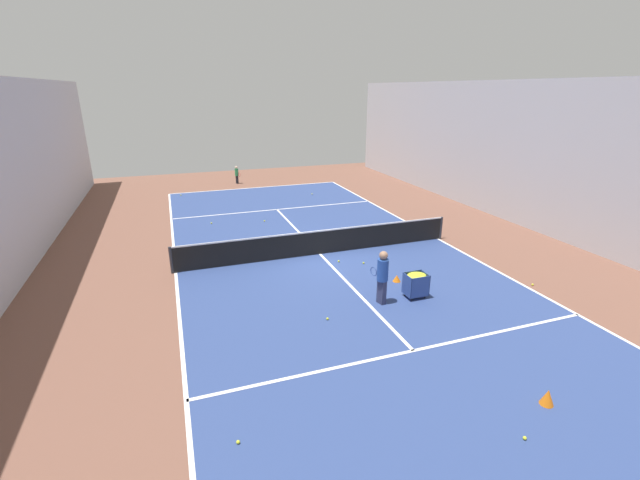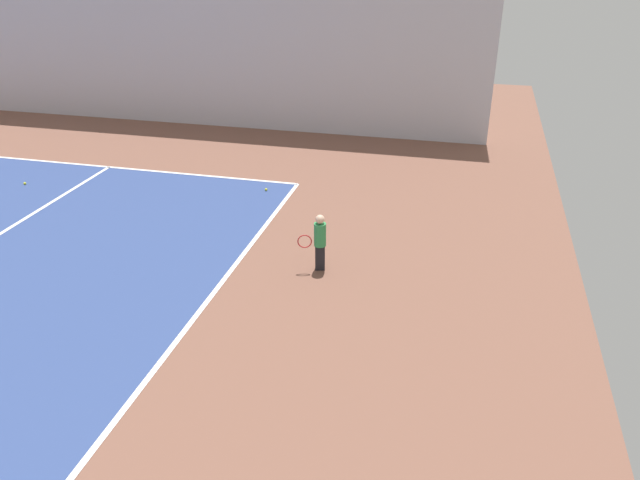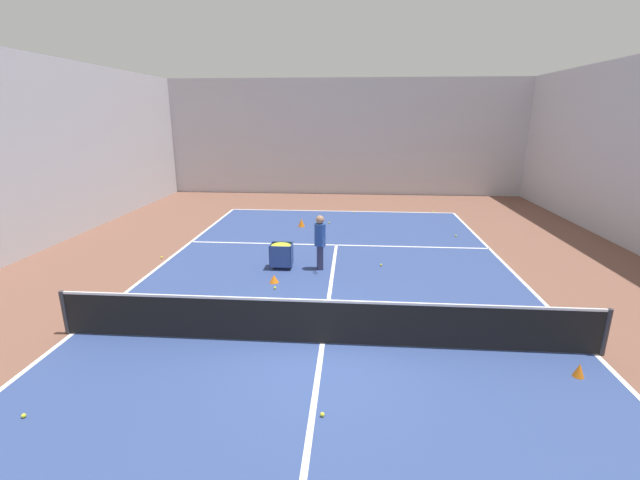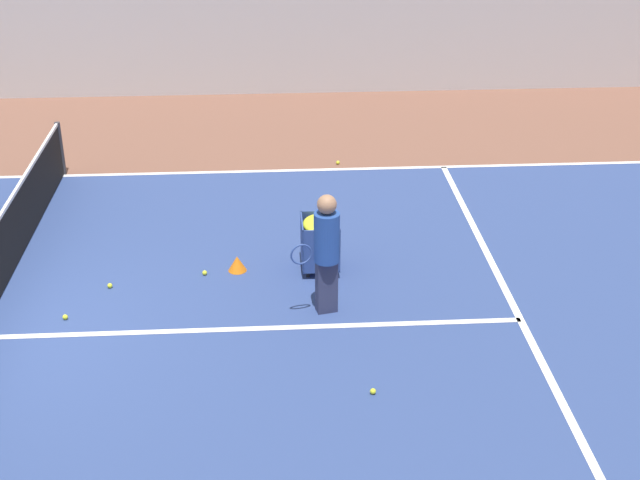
{
  "view_description": "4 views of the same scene",
  "coord_description": "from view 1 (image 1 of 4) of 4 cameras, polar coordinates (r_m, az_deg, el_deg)",
  "views": [
    {
      "loc": [
        5.06,
        14.37,
        5.98
      ],
      "look_at": [
        0.0,
        0.0,
        0.57
      ],
      "focal_mm": 24.0,
      "sensor_mm": 36.0,
      "label": 1
    },
    {
      "loc": [
        -9.54,
        -16.62,
        5.98
      ],
      "look_at": [
        0.92,
        -14.03,
        0.64
      ],
      "focal_mm": 35.0,
      "sensor_mm": 36.0,
      "label": 2
    },
    {
      "loc": [
        0.55,
        -7.65,
        4.42
      ],
      "look_at": [
        -0.39,
        4.33,
        0.9
      ],
      "focal_mm": 24.0,
      "sensor_mm": 36.0,
      "label": 3
    },
    {
      "loc": [
        9.54,
        3.62,
        5.98
      ],
      "look_at": [
        -1.54,
        4.32,
        0.46
      ],
      "focal_mm": 50.0,
      "sensor_mm": 36.0,
      "label": 4
    }
  ],
  "objects": [
    {
      "name": "tennis_ball_1",
      "position": [
        15.63,
        2.5,
        -2.84
      ],
      "size": [
        0.07,
        0.07,
        0.07
      ],
      "primitive_type": "sphere",
      "color": "yellow",
      "rests_on": "ground"
    },
    {
      "name": "training_cone_2",
      "position": [
        10.15,
        28.07,
        -17.99
      ],
      "size": [
        0.27,
        0.27,
        0.34
      ],
      "primitive_type": "cone",
      "color": "orange",
      "rests_on": "ground"
    },
    {
      "name": "tennis_ball_8",
      "position": [
        14.63,
        8.95,
        -4.69
      ],
      "size": [
        0.07,
        0.07,
        0.07
      ],
      "primitive_type": "sphere",
      "color": "yellow",
      "rests_on": "ground"
    },
    {
      "name": "ground_plane",
      "position": [
        16.37,
        0.0,
        -1.9
      ],
      "size": [
        38.03,
        38.03,
        0.0
      ],
      "primitive_type": "plane",
      "color": "brown"
    },
    {
      "name": "hall_enclosure_left",
      "position": [
        21.02,
        27.15,
        9.8
      ],
      "size": [
        0.15,
        34.33,
        6.38
      ],
      "color": "silver",
      "rests_on": "ground"
    },
    {
      "name": "tennis_ball_4",
      "position": [
        11.89,
        1.0,
        -10.45
      ],
      "size": [
        0.07,
        0.07,
        0.07
      ],
      "primitive_type": "sphere",
      "color": "yellow",
      "rests_on": "ground"
    },
    {
      "name": "player_near_baseline",
      "position": [
        29.18,
        -11.03,
        8.69
      ],
      "size": [
        0.32,
        0.56,
        1.17
      ],
      "rotation": [
        0.0,
        0.0,
        1.84
      ],
      "color": "black",
      "rests_on": "ground"
    },
    {
      "name": "tennis_ball_3",
      "position": [
        8.55,
        -10.87,
        -24.94
      ],
      "size": [
        0.07,
        0.07,
        0.07
      ],
      "primitive_type": "sphere",
      "color": "yellow",
      "rests_on": "ground"
    },
    {
      "name": "tennis_ball_2",
      "position": [
        15.54,
        5.83,
        -3.05
      ],
      "size": [
        0.07,
        0.07,
        0.07
      ],
      "primitive_type": "sphere",
      "color": "yellow",
      "rests_on": "ground"
    },
    {
      "name": "line_sideline_right",
      "position": [
        15.56,
        -18.68,
        -4.14
      ],
      "size": [
        0.1,
        24.69,
        0.0
      ],
      "primitive_type": "cube",
      "color": "white",
      "rests_on": "ground"
    },
    {
      "name": "line_baseline_near",
      "position": [
        27.84,
        -8.54,
        6.92
      ],
      "size": [
        10.54,
        0.1,
        0.0
      ],
      "primitive_type": "cube",
      "color": "white",
      "rests_on": "ground"
    },
    {
      "name": "tennis_ball_14",
      "position": [
        20.54,
        -7.42,
        2.55
      ],
      "size": [
        0.07,
        0.07,
        0.07
      ],
      "primitive_type": "sphere",
      "color": "yellow",
      "rests_on": "ground"
    },
    {
      "name": "training_cone_1",
      "position": [
        16.24,
        -16.34,
        -2.4
      ],
      "size": [
        0.19,
        0.19,
        0.26
      ],
      "primitive_type": "cone",
      "color": "orange",
      "rests_on": "ground"
    },
    {
      "name": "tennis_ball_9",
      "position": [
        18.24,
        -2.72,
        0.49
      ],
      "size": [
        0.07,
        0.07,
        0.07
      ],
      "primitive_type": "sphere",
      "color": "yellow",
      "rests_on": "ground"
    },
    {
      "name": "tennis_ball_13",
      "position": [
        20.26,
        9.31,
        2.21
      ],
      "size": [
        0.07,
        0.07,
        0.07
      ],
      "primitive_type": "sphere",
      "color": "yellow",
      "rests_on": "ground"
    },
    {
      "name": "line_sideline_left",
      "position": [
        18.68,
        15.44,
        0.15
      ],
      "size": [
        0.1,
        24.69,
        0.0
      ],
      "primitive_type": "cube",
      "color": "white",
      "rests_on": "ground"
    },
    {
      "name": "line_centre_service",
      "position": [
        16.36,
        0.0,
        -1.88
      ],
      "size": [
        0.1,
        13.58,
        0.0
      ],
      "primitive_type": "cube",
      "color": "white",
      "rests_on": "ground"
    },
    {
      "name": "line_service_far",
      "position": [
        10.9,
        12.33,
        -14.22
      ],
      "size": [
        10.54,
        0.1,
        0.0
      ],
      "primitive_type": "cube",
      "color": "white",
      "rests_on": "ground"
    },
    {
      "name": "ball_cart",
      "position": [
        13.2,
        12.7,
        -5.27
      ],
      "size": [
        0.65,
        0.52,
        0.78
      ],
      "color": "#2D478C",
      "rests_on": "ground"
    },
    {
      "name": "tennis_net",
      "position": [
        16.19,
        0.0,
        -0.26
      ],
      "size": [
        10.84,
        0.1,
        0.96
      ],
      "color": "#2D2D33",
      "rests_on": "ground"
    },
    {
      "name": "tennis_ball_5",
      "position": [
        20.67,
        -14.28,
        2.21
      ],
      "size": [
        0.07,
        0.07,
        0.07
      ],
      "primitive_type": "sphere",
      "color": "yellow",
      "rests_on": "ground"
    },
    {
      "name": "training_cone_0",
      "position": [
        14.29,
        10.2,
        -5.04
      ],
      "size": [
        0.26,
        0.26,
        0.22
      ],
      "primitive_type": "cone",
      "color": "orange",
      "rests_on": "ground"
    },
    {
      "name": "court_playing_area",
      "position": [
        16.37,
        0.0,
        -1.89
      ],
      "size": [
        10.54,
        24.69,
        0.0
      ],
      "color": "navy",
      "rests_on": "ground"
    },
    {
      "name": "tennis_ball_6",
      "position": [
        15.4,
        26.48,
        -5.35
      ],
      "size": [
        0.07,
        0.07,
        0.07
      ],
      "primitive_type": "sphere",
      "color": "yellow",
      "rests_on": "ground"
    },
    {
      "name": "tennis_ball_7",
      "position": [
        9.26,
        25.64,
        -22.71
      ],
      "size": [
        0.07,
        0.07,
        0.07
      ],
      "primitive_type": "sphere",
      "color": "yellow",
      "rests_on": "ground"
    },
    {
      "name": "tennis_ball_12",
      "position": [
        25.7,
        -1.07,
        6.16
      ],
      "size": [
        0.07,
        0.07,
        0.07
      ],
      "primitive_type": "sphere",
      "color": "yellow",
      "rests_on": "ground"
    },
    {
      "name": "tennis_ball_0",
      "position": [
        26.73,
        -18.06,
        5.72
      ],
      "size": [
        0.07,
        0.07,
        0.07
      ],
      "primitive_type": "sphere",
      "color": "yellow",
      "rests_on": "ground"
    },
    {
      "name": "line_service_near",
      "position": [
        22.56,
        -5.75,
        4.07
      ],
      "size": [
        10.54,
        0.1,
        0.0
      ],
      "primitive_type": "cube",
      "color": "white",
      "rests_on": "ground"
    },
    {
      "name": "coach_at_net",
      "position": [
        12.49,
        8.32,
        -4.49
      ],
      "size": [
        0.39,
        0.66,
        1.64
      ],
      "rotation": [
        0.0,
        0.0,
        -1.35
      ],
      "color": "#2D3351",
      "rests_on": "ground"
    }
  ]
}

